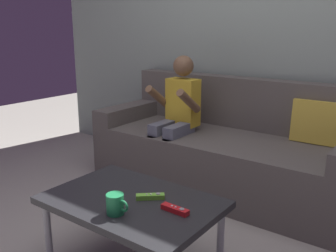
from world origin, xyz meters
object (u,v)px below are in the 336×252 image
at_px(couch, 227,151).
at_px(coffee_mug, 116,204).
at_px(game_remote_lime_center, 150,197).
at_px(person_seated_on_couch, 176,113).
at_px(game_remote_red_near_edge, 175,209).
at_px(coffee_table, 132,206).

xyz_separation_m(couch, coffee_mug, (0.18, -1.41, 0.16)).
bearing_deg(coffee_mug, game_remote_lime_center, 82.24).
height_order(person_seated_on_couch, coffee_mug, person_seated_on_couch).
distance_m(game_remote_lime_center, coffee_mug, 0.22).
distance_m(couch, person_seated_on_couch, 0.50).
relative_size(couch, coffee_mug, 17.24).
relative_size(game_remote_red_near_edge, coffee_mug, 1.19).
height_order(person_seated_on_couch, game_remote_red_near_edge, person_seated_on_couch).
xyz_separation_m(game_remote_lime_center, coffee_mug, (-0.03, -0.21, 0.04)).
distance_m(game_remote_red_near_edge, coffee_mug, 0.27).
xyz_separation_m(person_seated_on_couch, coffee_table, (0.49, -1.07, -0.21)).
bearing_deg(person_seated_on_couch, coffee_mug, -66.42).
xyz_separation_m(couch, game_remote_red_near_edge, (0.38, -1.24, 0.13)).
relative_size(couch, game_remote_red_near_edge, 14.45).
relative_size(coffee_table, game_remote_red_near_edge, 6.02).
bearing_deg(game_remote_red_near_edge, coffee_mug, -139.58).
height_order(game_remote_red_near_edge, coffee_mug, coffee_mug).
distance_m(couch, game_remote_lime_center, 1.23).
bearing_deg(coffee_table, game_remote_red_near_edge, 4.02).
bearing_deg(person_seated_on_couch, game_remote_lime_center, -60.93).
relative_size(game_remote_lime_center, coffee_mug, 1.10).
height_order(couch, game_remote_red_near_edge, couch).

